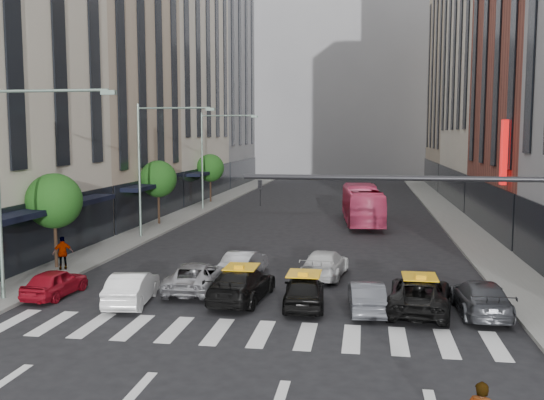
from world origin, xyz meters
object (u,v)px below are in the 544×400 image
at_px(car_white_front, 132,288).
at_px(taxi_left, 242,284).
at_px(car_red, 55,283).
at_px(pedestrian_far, 63,253).
at_px(streetlamp_far, 212,147).
at_px(taxi_center, 304,291).
at_px(bus, 362,205).
at_px(streetlamp_mid, 152,152).
at_px(streetlamp_near, 18,163).

height_order(car_white_front, taxi_left, taxi_left).
relative_size(car_red, taxi_left, 0.73).
bearing_deg(pedestrian_far, streetlamp_far, -124.68).
bearing_deg(pedestrian_far, taxi_center, 128.69).
relative_size(bus, pedestrian_far, 6.35).
bearing_deg(car_red, pedestrian_far, -62.64).
height_order(streetlamp_mid, car_white_front, streetlamp_mid).
height_order(streetlamp_far, car_white_front, streetlamp_far).
bearing_deg(car_white_front, streetlamp_far, -88.55).
bearing_deg(car_red, taxi_center, -176.42).
distance_m(car_red, taxi_center, 10.97).
height_order(car_white_front, taxi_center, taxi_center).
relative_size(streetlamp_near, bus, 0.82).
distance_m(streetlamp_far, taxi_left, 32.06).
relative_size(taxi_left, bus, 0.46).
bearing_deg(taxi_center, bus, -99.17).
bearing_deg(car_white_front, taxi_left, -172.01).
bearing_deg(streetlamp_near, car_white_front, 6.18).
xyz_separation_m(car_red, car_white_front, (3.77, -0.56, 0.06)).
bearing_deg(pedestrian_far, streetlamp_near, 69.20).
height_order(streetlamp_far, pedestrian_far, streetlamp_far).
bearing_deg(streetlamp_mid, pedestrian_far, -96.09).
distance_m(car_red, bus, 27.58).
height_order(streetlamp_near, car_red, streetlamp_near).
distance_m(car_white_front, pedestrian_far, 7.62).
distance_m(streetlamp_mid, taxi_left, 17.72).
bearing_deg(car_white_front, pedestrian_far, -48.06).
relative_size(streetlamp_near, pedestrian_far, 5.21).
relative_size(streetlamp_mid, pedestrian_far, 5.21).
xyz_separation_m(streetlamp_far, taxi_left, (9.06, -30.32, -5.18)).
bearing_deg(streetlamp_near, pedestrian_far, 101.46).
bearing_deg(streetlamp_mid, car_red, -86.77).
bearing_deg(pedestrian_far, car_white_front, 106.56).
height_order(streetlamp_near, streetlamp_far, same).
bearing_deg(taxi_left, streetlamp_mid, -52.20).
bearing_deg(streetlamp_far, bus, -25.62).
height_order(streetlamp_near, bus, streetlamp_near).
relative_size(streetlamp_far, pedestrian_far, 5.21).
distance_m(streetlamp_far, bus, 16.13).
relative_size(streetlamp_far, bus, 0.82).
relative_size(car_white_front, taxi_left, 0.83).
bearing_deg(taxi_center, car_white_front, 0.39).
xyz_separation_m(car_white_front, pedestrian_far, (-5.73, 5.01, 0.33)).
relative_size(streetlamp_mid, car_red, 2.47).
xyz_separation_m(taxi_left, pedestrian_far, (-10.18, 3.83, 0.29)).
height_order(streetlamp_far, taxi_center, streetlamp_far).
height_order(streetlamp_far, taxi_left, streetlamp_far).
relative_size(car_white_front, pedestrian_far, 2.41).
bearing_deg(taxi_center, pedestrian_far, -23.05).
relative_size(streetlamp_near, car_white_front, 2.16).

